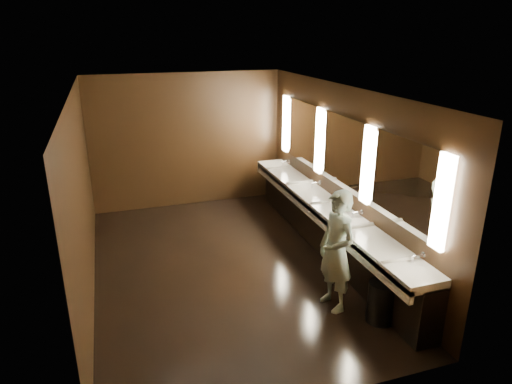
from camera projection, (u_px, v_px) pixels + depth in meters
floor at (225, 267)px, 7.35m from camera, size 6.00×6.00×0.00m
ceiling at (220, 91)px, 6.40m from camera, size 4.00×6.00×0.02m
wall_back at (188, 141)px, 9.55m from camera, size 4.00×0.02×2.80m
wall_front at (303, 285)px, 4.19m from camera, size 4.00×0.02×2.80m
wall_left at (82, 199)px, 6.28m from camera, size 0.02×6.00×2.80m
wall_right at (341, 172)px, 7.46m from camera, size 0.02×6.00×2.80m
sink_counter at (327, 225)px, 7.70m from camera, size 0.55×5.40×1.01m
mirror_band at (342, 152)px, 7.34m from camera, size 0.06×5.03×1.15m
person at (336, 251)px, 6.03m from camera, size 0.50×0.67×1.69m
trash_bin at (381, 302)px, 5.91m from camera, size 0.39×0.39×0.56m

